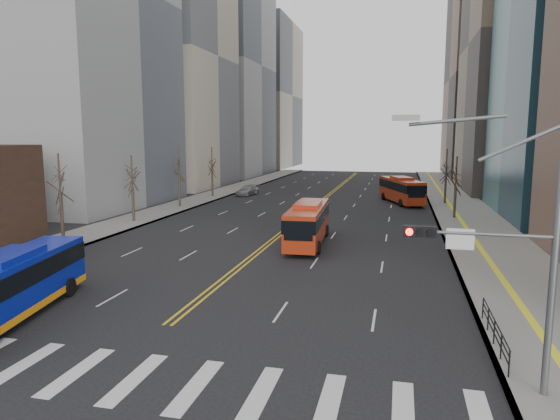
# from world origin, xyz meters

# --- Properties ---
(ground) EXTENTS (220.00, 220.00, 0.00)m
(ground) POSITION_xyz_m (0.00, 0.00, 0.00)
(ground) COLOR black
(sidewalk_right) EXTENTS (7.00, 130.00, 0.15)m
(sidewalk_right) POSITION_xyz_m (17.50, 45.00, 0.07)
(sidewalk_right) COLOR gray
(sidewalk_right) RESTS_ON ground
(sidewalk_left) EXTENTS (5.00, 130.00, 0.15)m
(sidewalk_left) POSITION_xyz_m (-16.50, 45.00, 0.07)
(sidewalk_left) COLOR gray
(sidewalk_left) RESTS_ON ground
(crosswalk) EXTENTS (26.70, 4.00, 0.01)m
(crosswalk) POSITION_xyz_m (0.00, 0.00, 0.01)
(crosswalk) COLOR silver
(crosswalk) RESTS_ON ground
(centerline) EXTENTS (0.55, 100.00, 0.01)m
(centerline) POSITION_xyz_m (0.00, 55.00, 0.01)
(centerline) COLOR gold
(centerline) RESTS_ON ground
(office_towers) EXTENTS (83.00, 134.00, 58.00)m
(office_towers) POSITION_xyz_m (0.12, 68.51, 23.92)
(office_towers) COLOR gray
(office_towers) RESTS_ON ground
(signal_mast) EXTENTS (5.37, 0.37, 9.39)m
(signal_mast) POSITION_xyz_m (13.77, 2.00, 4.86)
(signal_mast) COLOR slate
(signal_mast) RESTS_ON ground
(pedestrian_railing) EXTENTS (0.06, 6.06, 1.02)m
(pedestrian_railing) POSITION_xyz_m (14.30, 6.00, 0.82)
(pedestrian_railing) COLOR black
(pedestrian_railing) RESTS_ON sidewalk_right
(street_trees) EXTENTS (35.20, 47.20, 7.60)m
(street_trees) POSITION_xyz_m (-7.18, 34.55, 4.87)
(street_trees) COLOR #31251E
(street_trees) RESTS_ON ground
(blue_bus) EXTENTS (4.41, 11.36, 3.26)m
(blue_bus) POSITION_xyz_m (-7.60, 4.00, 1.71)
(blue_bus) COLOR #0A1BA3
(blue_bus) RESTS_ON ground
(red_bus_near) EXTENTS (3.16, 10.83, 3.41)m
(red_bus_near) POSITION_xyz_m (3.13, 24.00, 1.90)
(red_bus_near) COLOR #B02E12
(red_bus_near) RESTS_ON ground
(red_bus_far) EXTENTS (6.04, 11.13, 3.47)m
(red_bus_far) POSITION_xyz_m (10.46, 51.47, 1.93)
(red_bus_far) COLOR #B02E12
(red_bus_far) RESTS_ON ground
(car_dark_mid) EXTENTS (2.43, 4.22, 1.35)m
(car_dark_mid) POSITION_xyz_m (10.19, 57.81, 0.68)
(car_dark_mid) COLOR black
(car_dark_mid) RESTS_ON ground
(car_silver) EXTENTS (2.78, 5.19, 1.43)m
(car_silver) POSITION_xyz_m (-11.72, 55.24, 0.71)
(car_silver) COLOR gray
(car_silver) RESTS_ON ground
(car_dark_far) EXTENTS (2.39, 4.89, 1.34)m
(car_dark_far) POSITION_xyz_m (10.32, 81.17, 0.67)
(car_dark_far) COLOR black
(car_dark_far) RESTS_ON ground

